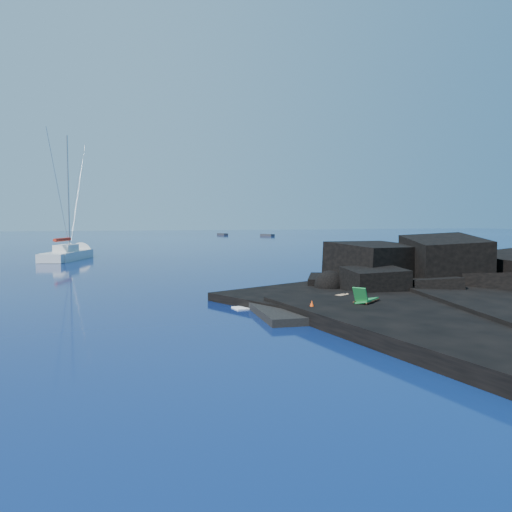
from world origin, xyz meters
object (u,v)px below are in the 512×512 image
(sailboat, at_px, (68,260))
(distant_boat_a, at_px, (222,235))
(marker_cone, at_px, (312,306))
(sunbather, at_px, (342,297))
(distant_boat_b, at_px, (267,236))
(deck_chair, at_px, (367,296))

(sailboat, relative_size, distant_boat_a, 3.12)
(sailboat, relative_size, marker_cone, 25.43)
(sailboat, height_order, distant_boat_a, sailboat)
(sailboat, xyz_separation_m, marker_cone, (11.16, -39.91, 0.63))
(sunbather, xyz_separation_m, distant_boat_b, (36.19, 108.12, -0.54))
(sunbather, distance_m, marker_cone, 3.92)
(sunbather, height_order, distant_boat_a, sunbather)
(deck_chair, relative_size, sunbather, 0.88)
(sunbather, distance_m, distant_boat_b, 114.02)
(deck_chair, relative_size, marker_cone, 3.10)
(distant_boat_b, bearing_deg, deck_chair, -130.61)
(deck_chair, distance_m, marker_cone, 2.90)
(sunbather, bearing_deg, distant_boat_b, 45.47)
(sunbather, bearing_deg, sailboat, 84.66)
(deck_chair, xyz_separation_m, distant_boat_b, (36.24, 110.57, -0.94))
(sunbather, height_order, distant_boat_b, sunbather)
(sailboat, height_order, distant_boat_b, sailboat)
(distant_boat_b, bearing_deg, sunbather, -130.97)
(sailboat, bearing_deg, distant_boat_a, 83.52)
(sailboat, distance_m, distant_boat_b, 86.85)
(sailboat, relative_size, sunbather, 7.23)
(deck_chair, bearing_deg, distant_boat_a, 41.20)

